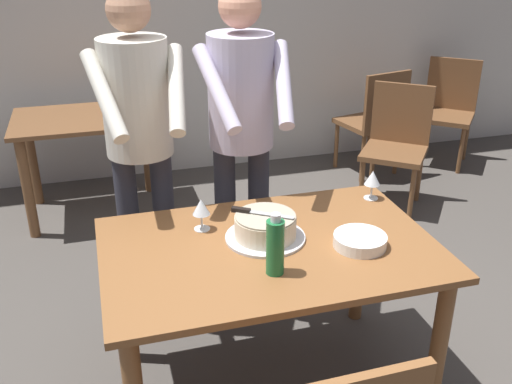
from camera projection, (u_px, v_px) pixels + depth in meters
name	position (u px, v px, depth m)	size (l,w,h in m)	color
back_wall	(165.00, 9.00, 4.60)	(10.00, 0.12, 2.70)	silver
main_dining_table	(269.00, 270.00, 2.46)	(1.38, 0.90, 0.75)	brown
cake_on_platter	(266.00, 228.00, 2.45)	(0.34, 0.34, 0.11)	silver
cake_knife	(250.00, 212.00, 2.44)	(0.24, 0.17, 0.02)	silver
plate_stack	(360.00, 241.00, 2.40)	(0.22, 0.22, 0.05)	white
wine_glass_near	(372.00, 179.00, 2.78)	(0.08, 0.08, 0.14)	silver
wine_glass_far	(201.00, 208.00, 2.50)	(0.08, 0.08, 0.14)	silver
water_bottle	(275.00, 246.00, 2.18)	(0.07, 0.07, 0.25)	#1E6B38
person_cutting_cake	(242.00, 122.00, 2.87)	(0.47, 0.55, 1.72)	#2D2D38
person_standing_beside	(139.00, 129.00, 2.77)	(0.47, 0.56, 1.72)	#2D2D38
background_table	(88.00, 138.00, 4.14)	(1.00, 0.70, 0.74)	brown
background_chair_0	(397.00, 142.00, 4.32)	(0.62, 0.62, 0.90)	brown
background_chair_1	(375.00, 118.00, 4.85)	(0.53, 0.53, 0.90)	brown
background_chair_2	(448.00, 108.00, 5.13)	(0.62, 0.62, 0.90)	brown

